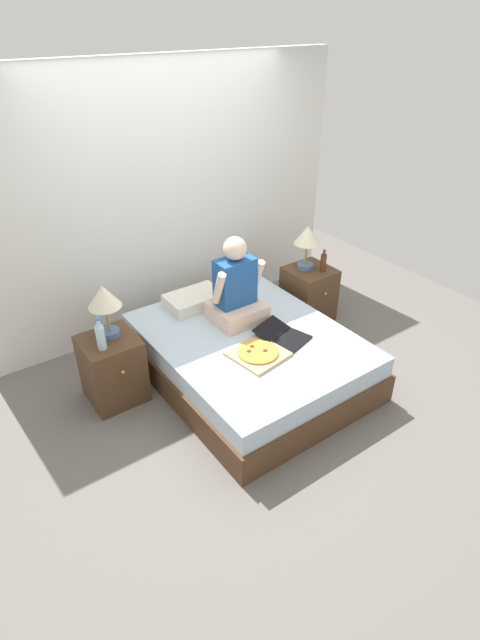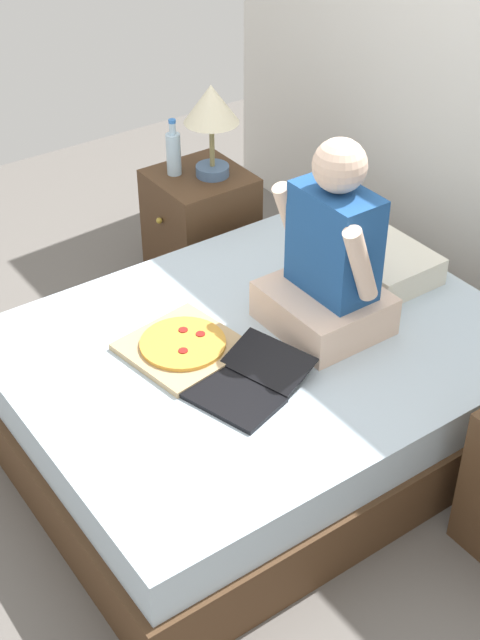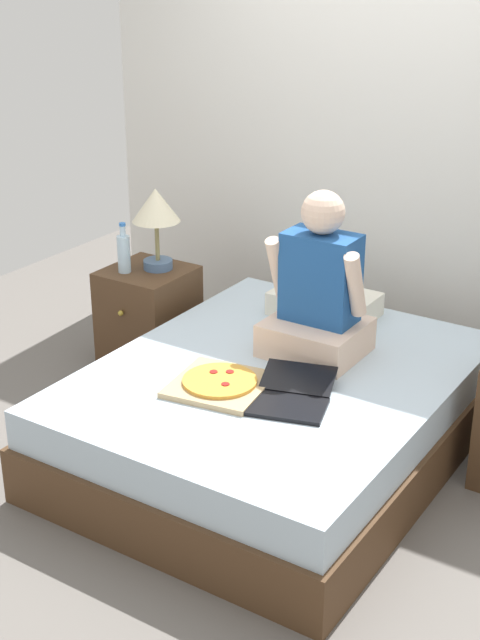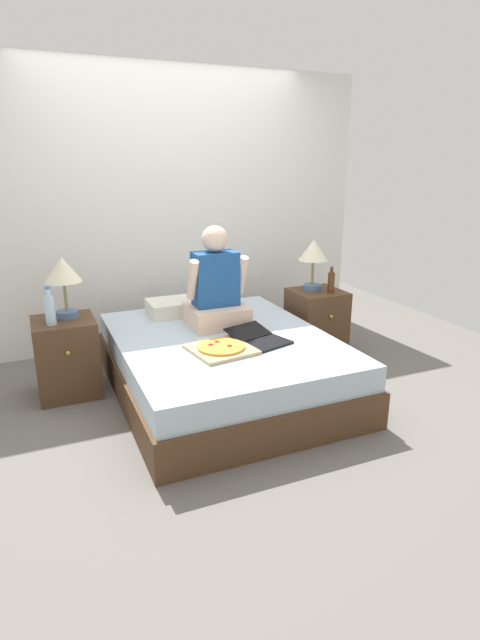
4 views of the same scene
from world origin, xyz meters
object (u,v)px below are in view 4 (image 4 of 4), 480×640
water_bottle (50,310)px  nightstand_left (67,357)px  lamp_on_left_nightstand (63,274)px  person_seated (216,290)px  laptop (261,339)px  lamp_on_right_nightstand (313,254)px  bed (223,364)px  nightstand_right (316,322)px  pizza_box (221,349)px  beer_bottle (331,282)px

water_bottle → nightstand_left: bearing=48.3°
nightstand_left → lamp_on_left_nightstand: lamp_on_left_nightstand is taller
water_bottle → person_seated: bearing=-2.9°
laptop → lamp_on_right_nightstand: bearing=39.7°
lamp_on_left_nightstand → lamp_on_right_nightstand: (2.09, 0.00, 0.00)m
lamp_on_right_nightstand → bed: bearing=-155.6°
nightstand_right → laptop: size_ratio=1.19×
bed → water_bottle: water_bottle is taller
bed → lamp_on_right_nightstand: lamp_on_right_nightstand is taller
lamp_on_left_nightstand → person_seated: size_ratio=0.58×
lamp_on_right_nightstand → person_seated: person_seated is taller
pizza_box → beer_bottle: bearing=25.6°
water_bottle → lamp_on_right_nightstand: 2.22m
bed → nightstand_left: bearing=158.5°
water_bottle → nightstand_right: size_ratio=0.47×
lamp_on_left_nightstand → water_bottle: 0.28m
bed → nightstand_right: 1.16m
person_seated → pizza_box: bearing=-107.7°
nightstand_left → beer_bottle: size_ratio=2.53×
beer_bottle → pizza_box: beer_bottle is taller
bed → lamp_on_left_nightstand: size_ratio=4.33×
lamp_on_left_nightstand → water_bottle: lamp_on_left_nightstand is taller
bed → pizza_box: bearing=-112.9°
nightstand_left → pizza_box: (0.96, -0.71, 0.17)m
lamp_on_left_nightstand → nightstand_right: size_ratio=0.77×
bed → nightstand_left: (-1.08, 0.43, 0.07)m
lamp_on_right_nightstand → person_seated: size_ratio=0.58×
nightstand_right → lamp_on_right_nightstand: (-0.03, 0.05, 0.62)m
water_bottle → lamp_on_right_nightstand: size_ratio=0.61×
bed → person_seated: (0.06, 0.27, 0.51)m
beer_bottle → person_seated: 1.09m
nightstand_right → beer_bottle: 0.41m
beer_bottle → laptop: bearing=-149.7°
lamp_on_right_nightstand → water_bottle: bearing=-176.4°
nightstand_left → pizza_box: 1.21m
nightstand_right → lamp_on_right_nightstand: bearing=120.9°
lamp_on_right_nightstand → person_seated: 1.03m
lamp_on_left_nightstand → bed: bearing=-24.6°
nightstand_right → laptop: 1.10m
lamp_on_right_nightstand → laptop: size_ratio=0.92×
nightstand_left → nightstand_right: same height
nightstand_right → beer_bottle: (0.07, -0.10, 0.39)m
lamp_on_left_nightstand → pizza_box: bearing=-39.4°
person_seated → bed: bearing=-102.1°
water_bottle → pizza_box: water_bottle is taller
beer_bottle → bed: bearing=-164.2°
bed → nightstand_left: 1.16m
person_seated → laptop: size_ratio=1.60×
bed → water_bottle: bearing=163.8°
water_bottle → beer_bottle: (2.31, -0.01, -0.02)m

